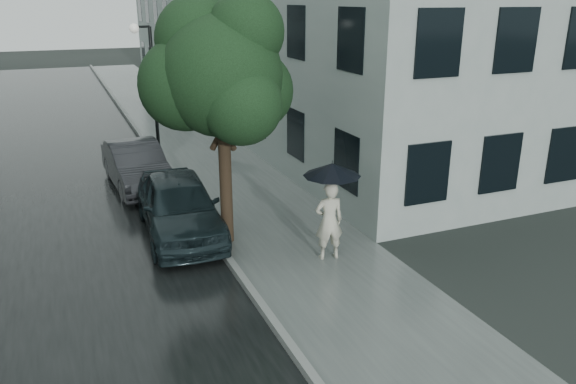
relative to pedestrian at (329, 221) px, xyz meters
name	(u,v)px	position (x,y,z in m)	size (l,w,h in m)	color
ground	(330,287)	(-0.57, -1.22, -0.90)	(120.00, 120.00, 0.00)	black
sidewalk	(198,147)	(-0.32, 10.78, -0.89)	(3.50, 60.00, 0.01)	slate
kerb_near	(151,150)	(-2.15, 10.78, -0.82)	(0.15, 60.00, 0.15)	slate
asphalt_road	(52,162)	(-5.65, 10.78, -0.89)	(6.85, 60.00, 0.00)	black
building_near	(257,19)	(4.90, 18.28, 3.60)	(7.02, 36.00, 9.00)	#909E99
pedestrian	(329,221)	(0.00, 0.00, 0.00)	(0.65, 0.42, 1.77)	#BBBAA4
umbrella	(332,170)	(0.03, -0.02, 1.19)	(1.42, 1.42, 1.34)	black
street_tree	(220,74)	(-1.81, 1.88, 3.08)	(3.53, 3.21, 5.70)	#332619
lamp_post	(150,84)	(-2.17, 9.57, 1.83)	(0.82, 0.46, 4.74)	black
car_near	(179,205)	(-2.77, 2.61, -0.14)	(1.78, 4.42, 1.50)	black
car_far	(136,165)	(-3.20, 6.73, -0.20)	(1.47, 4.21, 1.39)	black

